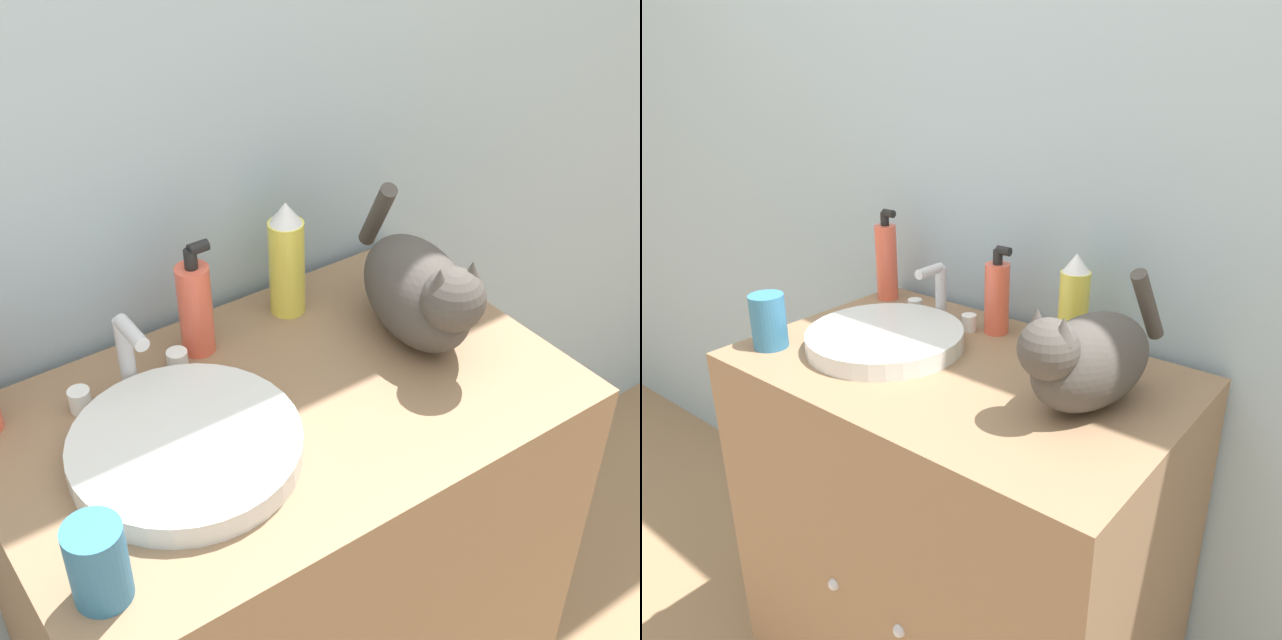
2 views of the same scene
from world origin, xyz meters
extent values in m
cube|color=#9EB7C6|center=(0.00, 0.57, 1.25)|extent=(6.00, 0.05, 2.50)
cube|color=#8C6B4C|center=(0.00, 0.26, 0.42)|extent=(0.84, 0.52, 0.83)
sphere|color=silver|center=(-0.08, 0.00, 0.46)|extent=(0.02, 0.02, 0.02)
sphere|color=silver|center=(0.08, 0.00, 0.46)|extent=(0.02, 0.02, 0.02)
cylinder|color=silver|center=(-0.17, 0.24, 0.85)|extent=(0.31, 0.31, 0.04)
cylinder|color=silver|center=(-0.17, 0.41, 0.90)|extent=(0.02, 0.02, 0.12)
cylinder|color=silver|center=(-0.17, 0.38, 0.96)|extent=(0.02, 0.07, 0.02)
cylinder|color=white|center=(-0.24, 0.41, 0.85)|extent=(0.03, 0.03, 0.03)
cylinder|color=white|center=(-0.09, 0.41, 0.85)|extent=(0.03, 0.03, 0.03)
ellipsoid|color=#47423D|center=(0.26, 0.28, 0.91)|extent=(0.18, 0.27, 0.16)
sphere|color=#47423D|center=(0.24, 0.18, 0.96)|extent=(0.11, 0.11, 0.09)
cone|color=#47423D|center=(0.21, 0.18, 1.00)|extent=(0.04, 0.04, 0.04)
cone|color=#47423D|center=(0.26, 0.17, 1.00)|extent=(0.04, 0.04, 0.04)
cylinder|color=#47423D|center=(0.29, 0.42, 0.98)|extent=(0.05, 0.10, 0.14)
cylinder|color=#EF6047|center=(-0.37, 0.45, 0.92)|extent=(0.05, 0.05, 0.18)
cylinder|color=black|center=(-0.37, 0.45, 1.03)|extent=(0.02, 0.02, 0.03)
cylinder|color=black|center=(-0.35, 0.45, 1.04)|extent=(0.03, 0.02, 0.02)
cylinder|color=#EADB4C|center=(0.13, 0.45, 0.92)|extent=(0.06, 0.06, 0.16)
cone|color=white|center=(0.13, 0.45, 1.02)|extent=(0.05, 0.05, 0.04)
cylinder|color=#EF6047|center=(-0.04, 0.44, 0.91)|extent=(0.05, 0.05, 0.15)
cylinder|color=black|center=(-0.04, 0.44, 1.00)|extent=(0.02, 0.02, 0.03)
cylinder|color=black|center=(-0.02, 0.44, 1.01)|extent=(0.03, 0.02, 0.02)
cylinder|color=teal|center=(-0.35, 0.10, 0.89)|extent=(0.07, 0.07, 0.11)
camera|label=1|loc=(-0.51, -0.56, 1.68)|focal=50.00mm
camera|label=2|loc=(0.66, -0.55, 1.34)|focal=35.00mm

